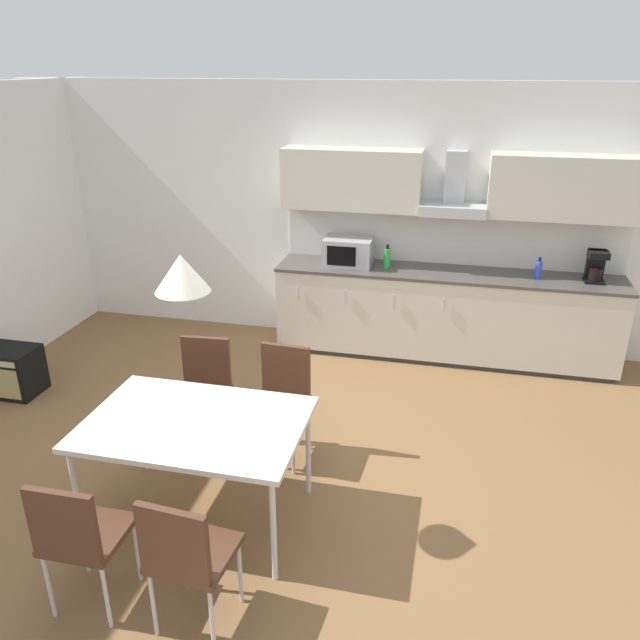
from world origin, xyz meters
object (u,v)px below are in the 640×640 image
(coffee_maker, at_px, (596,266))
(pendant_lamp, at_px, (182,273))
(bottle_green, at_px, (387,258))
(bottle_blue, at_px, (538,269))
(chair_far_right, at_px, (282,391))
(chair_near_right, at_px, (186,552))
(microwave, at_px, (348,252))
(guitar_amp, at_px, (10,371))
(chair_far_left, at_px, (204,382))
(chair_near_left, at_px, (78,533))
(dining_table, at_px, (195,427))

(coffee_maker, distance_m, pendant_lamp, 4.08)
(coffee_maker, height_order, bottle_green, coffee_maker)
(bottle_blue, bearing_deg, chair_far_right, -134.04)
(bottle_blue, relative_size, chair_near_right, 0.24)
(microwave, xyz_separation_m, coffee_maker, (2.35, 0.03, 0.01))
(guitar_amp, bearing_deg, coffee_maker, 18.40)
(bottle_blue, height_order, guitar_amp, bottle_blue)
(coffee_maker, xyz_separation_m, pendant_lamp, (-2.78, -2.91, 0.66))
(bottle_green, xyz_separation_m, guitar_amp, (-3.20, -1.68, -0.79))
(microwave, xyz_separation_m, guitar_amp, (-2.80, -1.69, -0.83))
(bottle_green, height_order, pendant_lamp, pendant_lamp)
(chair_far_right, xyz_separation_m, guitar_amp, (-2.69, 0.35, -0.31))
(bottle_blue, bearing_deg, chair_far_left, -141.96)
(chair_near_right, distance_m, guitar_amp, 3.38)
(chair_far_left, bearing_deg, microwave, 69.82)
(bottle_green, distance_m, chair_far_right, 2.15)
(bottle_green, height_order, guitar_amp, bottle_green)
(microwave, distance_m, chair_far_right, 2.10)
(bottle_green, relative_size, pendant_lamp, 0.75)
(chair_near_left, distance_m, chair_far_right, 1.81)
(chair_far_right, bearing_deg, bottle_blue, 45.96)
(chair_far_right, bearing_deg, pendant_lamp, -110.25)
(coffee_maker, relative_size, chair_near_right, 0.34)
(chair_near_left, bearing_deg, dining_table, 70.10)
(chair_far_left, xyz_separation_m, pendant_lamp, (0.32, -0.85, 1.18))
(coffee_maker, distance_m, chair_far_left, 3.76)
(chair_far_left, relative_size, chair_near_left, 1.00)
(dining_table, bearing_deg, coffee_maker, 46.34)
(bottle_blue, relative_size, chair_far_right, 0.24)
(chair_near_left, xyz_separation_m, chair_far_right, (0.62, 1.70, 0.00))
(bottle_blue, relative_size, guitar_amp, 0.40)
(bottle_green, relative_size, chair_far_right, 0.28)
(bottle_blue, bearing_deg, bottle_green, 179.85)
(coffee_maker, distance_m, chair_near_left, 4.90)
(chair_near_left, height_order, chair_far_right, same)
(guitar_amp, bearing_deg, chair_near_right, -37.45)
(dining_table, xyz_separation_m, pendant_lamp, (0.00, 0.00, 1.02))
(bottle_blue, height_order, bottle_green, bottle_green)
(chair_near_left, relative_size, guitar_amp, 1.67)
(chair_near_left, distance_m, guitar_amp, 2.93)
(guitar_amp, bearing_deg, bottle_blue, 19.85)
(dining_table, bearing_deg, microwave, 81.49)
(pendant_lamp, bearing_deg, chair_far_right, 69.75)
(bottle_green, relative_size, chair_far_left, 0.28)
(bottle_blue, distance_m, pendant_lamp, 3.73)
(chair_near_right, height_order, pendant_lamp, pendant_lamp)
(bottle_blue, relative_size, chair_far_left, 0.24)
(chair_near_right, bearing_deg, coffee_maker, 56.66)
(chair_near_left, relative_size, chair_far_right, 1.00)
(chair_far_left, height_order, chair_near_left, same)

